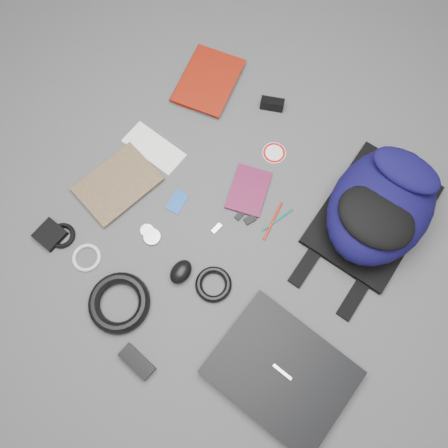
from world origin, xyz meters
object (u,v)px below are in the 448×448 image
Objects in this scene: dvd_case at (249,190)px; power_brick at (137,362)px; pouch at (50,235)px; compact_camera at (272,104)px; textbook_red at (184,72)px; mouse at (181,272)px; laptop at (282,372)px; comic_book at (101,165)px; backpack at (381,205)px.

power_brick is at bearing -104.05° from dvd_case.
dvd_case is at bearing 48.65° from pouch.
dvd_case is at bearing 99.44° from power_brick.
compact_camera is at bearing 105.09° from power_brick.
compact_camera is 0.92m from pouch.
mouse is at bearing -66.50° from textbook_red.
textbook_red is 0.54m from dvd_case.
compact_camera is at bearing 97.09° from mouse.
laptop reaches higher than textbook_red.
laptop is 0.61m from dvd_case.
laptop is at bearing -50.65° from textbook_red.
comic_book is at bearing -172.48° from dvd_case.
mouse reaches higher than pouch.
textbook_red is at bearing 134.09° from dvd_case.
textbook_red is 3.15× the size of pouch.
mouse is (-0.42, -0.54, -0.08)m from backpack.
mouse is at bearing 106.72° from power_brick.
power_brick is at bearing -16.96° from pouch.
mouse reaches higher than dvd_case.
backpack is at bearing -18.51° from textbook_red.
backpack is at bearing 36.19° from comic_book.
dvd_case is (0.48, -0.26, -0.01)m from textbook_red.
compact_camera is 1.02m from power_brick.
compact_camera is at bearing 68.78° from comic_book.
dvd_case is at bearing -94.03° from compact_camera.
backpack is 0.69m from mouse.
backpack is at bearing -41.28° from compact_camera.
mouse is 0.47m from pouch.
dvd_case is 1.51× the size of power_brick.
laptop is 0.93m from comic_book.
dvd_case is (0.49, 0.23, -0.00)m from comic_book.
backpack reaches higher than comic_book.
backpack is at bearing 51.21° from mouse.
comic_book is at bearing -103.68° from textbook_red.
laptop reaches higher than power_brick.
comic_book is 3.11× the size of pouch.
mouse reaches higher than textbook_red.
power_brick reaches higher than pouch.
dvd_case is at bearing 86.14° from mouse.
pouch is (-0.88, -0.08, -0.01)m from laptop.
laptop is 4.68× the size of compact_camera.
dvd_case is at bearing -41.12° from textbook_red.
comic_book is at bearing 95.23° from pouch.
dvd_case is 0.37m from mouse.
mouse is (0.46, -0.63, 0.01)m from textbook_red.
pouch is at bearing -148.70° from dvd_case.
dvd_case is 2.03× the size of compact_camera.
power_brick is 1.33× the size of pouch.
mouse is at bearing -105.61° from compact_camera.
comic_book is 0.49m from mouse.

